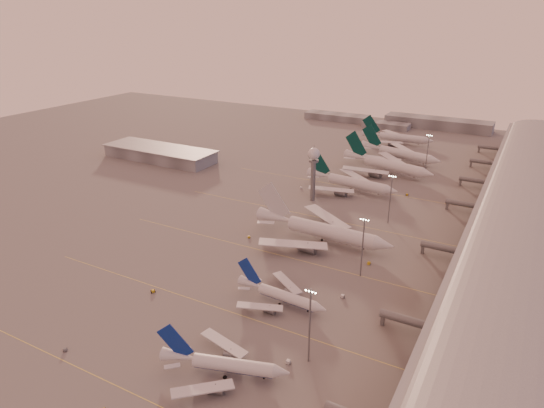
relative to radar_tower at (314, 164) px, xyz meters
The scene contains 26 objects.
ground 121.92m from the radar_tower, 92.39° to the right, with size 700.00×700.00×0.00m, color #5E5B5B.
taxiway_markings 71.83m from the radar_tower, 68.66° to the right, with size 180.00×185.25×0.02m.
terminal 103.88m from the radar_tower, ahead, with size 57.00×362.00×23.04m.
hangar 127.68m from the radar_tower, behind, with size 82.00×27.00×8.50m.
radar_tower is the anchor object (origin of this frame).
mast_a 131.38m from the radar_tower, 66.17° to the right, with size 3.60×0.56×25.00m.
mast_b 82.32m from the radar_tower, 52.43° to the right, with size 3.60×0.56×25.00m.
mast_c 46.66m from the radar_tower, 12.53° to the right, with size 3.60×0.56×25.00m.
mast_d 91.11m from the radar_tower, 61.74° to the left, with size 3.60×0.56×25.00m.
distant_horizon 205.86m from the radar_tower, 90.67° to the left, with size 165.00×37.50×9.00m.
narrowbody_near 142.17m from the radar_tower, 75.89° to the right, with size 37.54×29.50×15.10m.
narrowbody_mid 103.70m from the radar_tower, 71.94° to the right, with size 36.34×28.95×14.19m.
widebody_white 53.57m from the radar_tower, 60.80° to the right, with size 66.70×53.36×23.45m.
greentail_a 32.82m from the radar_tower, 62.04° to the left, with size 57.20×45.95×20.81m.
greentail_b 71.62m from the radar_tower, 71.54° to the left, with size 63.06×50.29×23.37m.
greentail_c 100.50m from the radar_tower, 77.35° to the left, with size 59.72×47.63×22.13m.
greentail_d 143.14m from the radar_tower, 86.86° to the left, with size 56.13×45.31×20.38m.
gsv_truck_a 153.45m from the radar_tower, 95.25° to the right, with size 5.32×4.84×2.15m.
gsv_catering_a 134.32m from the radar_tower, 68.62° to the right, with size 5.73×2.79×4.68m.
gsv_tug_mid 115.99m from the radar_tower, 96.62° to the right, with size 4.12×3.86×1.02m.
gsv_truck_b 98.93m from the radar_tower, 58.94° to the right, with size 6.23×2.47×2.50m.
gsv_truck_c 60.55m from the radar_tower, 95.61° to the right, with size 5.03×5.07×2.12m.
gsv_catering_b 76.65m from the radar_tower, 47.40° to the right, with size 5.48×2.88×4.36m.
gsv_tug_far 32.31m from the radar_tower, 43.61° to the right, with size 2.63×3.61×0.93m.
gsv_truck_d 28.01m from the radar_tower, 134.00° to the left, with size 2.66×5.41×2.09m.
gsv_tug_hangar 57.99m from the radar_tower, 36.48° to the left, with size 3.63×2.70×0.93m.
Camera 1 is at (104.42, -107.01, 97.28)m, focal length 32.00 mm.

